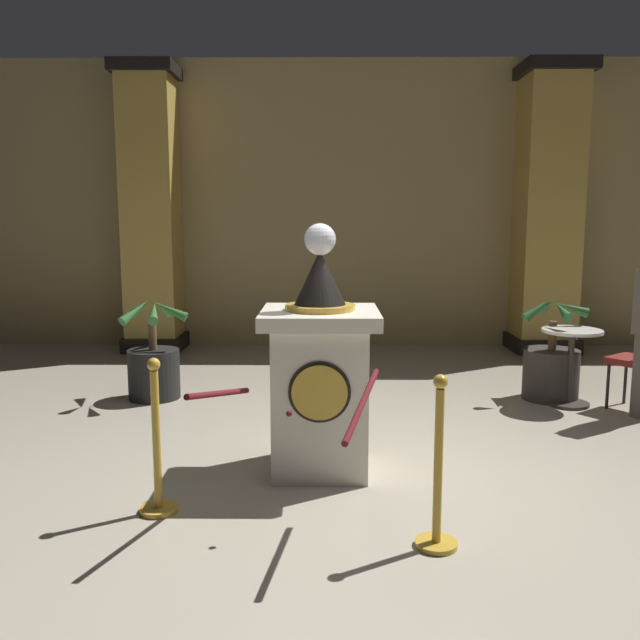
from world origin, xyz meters
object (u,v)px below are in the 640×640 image
potted_palm_left (154,366)px  stanchion_near (157,460)px  potted_palm_right (551,369)px  pedestal_clock (320,375)px  stanchion_far (438,488)px  cafe_table (571,357)px

potted_palm_left → stanchion_near: bearing=-75.2°
stanchion_near → potted_palm_left: bearing=104.8°
stanchion_near → potted_palm_right: (3.33, 2.67, -0.03)m
stanchion_near → potted_palm_left: (-0.71, 2.67, -0.01)m
pedestal_clock → potted_palm_left: 2.62m
stanchion_near → stanchion_far: 1.72m
stanchion_far → potted_palm_right: size_ratio=0.92×
stanchion_near → potted_palm_left: 2.77m
potted_palm_right → stanchion_far: bearing=-118.2°
pedestal_clock → cafe_table: bearing=35.2°
pedestal_clock → potted_palm_left: bearing=131.2°
potted_palm_left → cafe_table: 4.15m
stanchion_near → stanchion_far: bearing=-14.7°
stanchion_near → cafe_table: 4.21m
stanchion_near → pedestal_clock: bearing=35.9°
potted_palm_left → potted_palm_right: bearing=-0.0°
pedestal_clock → stanchion_near: 1.29m
pedestal_clock → stanchion_far: size_ratio=1.81×
potted_palm_left → stanchion_far: bearing=-52.7°
cafe_table → stanchion_far: bearing=-121.6°
pedestal_clock → potted_palm_right: bearing=40.0°
stanchion_far → potted_palm_left: 3.91m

